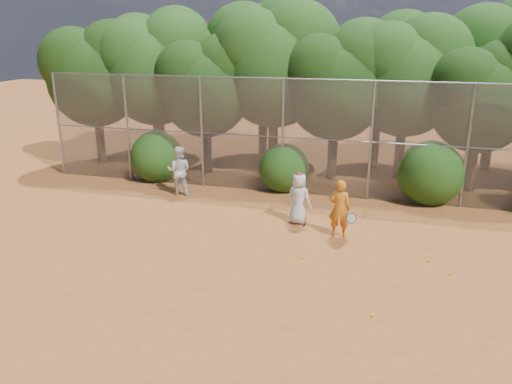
% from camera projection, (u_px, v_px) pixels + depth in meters
% --- Properties ---
extents(ground, '(80.00, 80.00, 0.00)m').
position_uv_depth(ground, '(268.00, 269.00, 12.17)').
color(ground, '#984F22').
rests_on(ground, ground).
extents(fence_back, '(20.05, 0.09, 4.03)m').
position_uv_depth(fence_back, '(308.00, 137.00, 17.07)').
color(fence_back, gray).
rests_on(fence_back, ground).
extents(tree_0, '(4.38, 3.81, 6.00)m').
position_uv_depth(tree_0, '(95.00, 71.00, 20.70)').
color(tree_0, black).
rests_on(tree_0, ground).
extents(tree_1, '(4.64, 4.03, 6.35)m').
position_uv_depth(tree_1, '(155.00, 65.00, 20.46)').
color(tree_1, black).
rests_on(tree_1, ground).
extents(tree_2, '(3.99, 3.47, 5.47)m').
position_uv_depth(tree_2, '(207.00, 83.00, 19.37)').
color(tree_2, black).
rests_on(tree_2, ground).
extents(tree_3, '(4.89, 4.26, 6.70)m').
position_uv_depth(tree_3, '(276.00, 61.00, 19.41)').
color(tree_3, black).
rests_on(tree_3, ground).
extents(tree_4, '(4.19, 3.64, 5.73)m').
position_uv_depth(tree_4, '(337.00, 81.00, 18.42)').
color(tree_4, black).
rests_on(tree_4, ground).
extents(tree_5, '(4.51, 3.92, 6.17)m').
position_uv_depth(tree_5, '(408.00, 73.00, 18.44)').
color(tree_5, black).
rests_on(tree_5, ground).
extents(tree_6, '(3.86, 3.36, 5.29)m').
position_uv_depth(tree_6, '(483.00, 94.00, 17.07)').
color(tree_6, black).
rests_on(tree_6, ground).
extents(tree_9, '(4.83, 4.20, 6.62)m').
position_uv_depth(tree_9, '(158.00, 58.00, 22.77)').
color(tree_9, black).
rests_on(tree_9, ground).
extents(tree_10, '(5.15, 4.48, 7.06)m').
position_uv_depth(tree_10, '(265.00, 52.00, 21.61)').
color(tree_10, black).
rests_on(tree_10, ground).
extents(tree_11, '(4.64, 4.03, 6.35)m').
position_uv_depth(tree_11, '(382.00, 66.00, 20.12)').
color(tree_11, black).
rests_on(tree_11, ground).
extents(tree_12, '(5.02, 4.37, 6.88)m').
position_uv_depth(tree_12, '(502.00, 58.00, 19.44)').
color(tree_12, black).
rests_on(tree_12, ground).
extents(bush_0, '(2.00, 2.00, 2.00)m').
position_uv_depth(bush_0, '(157.00, 154.00, 19.15)').
color(bush_0, '#194010').
rests_on(bush_0, ground).
extents(bush_1, '(1.80, 1.80, 1.80)m').
position_uv_depth(bush_1, '(284.00, 166.00, 17.92)').
color(bush_1, '#194010').
rests_on(bush_1, ground).
extents(bush_2, '(2.20, 2.20, 2.20)m').
position_uv_depth(bush_2, '(431.00, 170.00, 16.61)').
color(bush_2, '#194010').
rests_on(bush_2, ground).
extents(player_yellow, '(0.82, 0.51, 1.66)m').
position_uv_depth(player_yellow, '(339.00, 209.00, 13.84)').
color(player_yellow, '#C87017').
rests_on(player_yellow, ground).
extents(player_teen, '(0.86, 0.68, 1.58)m').
position_uv_depth(player_teen, '(299.00, 198.00, 14.82)').
color(player_teen, silver).
rests_on(player_teen, ground).
extents(player_white, '(0.96, 0.87, 1.72)m').
position_uv_depth(player_white, '(179.00, 171.00, 17.44)').
color(player_white, silver).
rests_on(player_white, ground).
extents(ball_0, '(0.07, 0.07, 0.07)m').
position_uv_depth(ball_0, '(431.00, 247.00, 13.28)').
color(ball_0, '#CBDA27').
rests_on(ball_0, ground).
extents(ball_1, '(0.07, 0.07, 0.07)m').
position_uv_depth(ball_1, '(429.00, 261.00, 12.51)').
color(ball_1, '#CBDA27').
rests_on(ball_1, ground).
extents(ball_2, '(0.07, 0.07, 0.07)m').
position_uv_depth(ball_2, '(372.00, 315.00, 10.13)').
color(ball_2, '#CBDA27').
rests_on(ball_2, ground).
extents(ball_3, '(0.07, 0.07, 0.07)m').
position_uv_depth(ball_3, '(451.00, 274.00, 11.84)').
color(ball_3, '#CBDA27').
rests_on(ball_3, ground).
extents(ball_4, '(0.07, 0.07, 0.07)m').
position_uv_depth(ball_4, '(303.00, 257.00, 12.72)').
color(ball_4, '#CBDA27').
rests_on(ball_4, ground).
extents(ball_5, '(0.07, 0.07, 0.07)m').
position_uv_depth(ball_5, '(381.00, 213.00, 15.79)').
color(ball_5, '#CBDA27').
rests_on(ball_5, ground).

